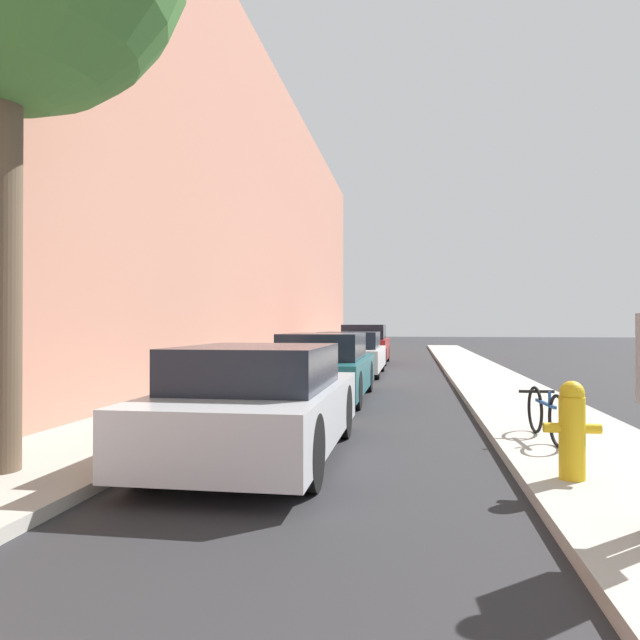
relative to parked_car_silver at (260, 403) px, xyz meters
The scene contains 10 objects.
ground_plane 8.41m from the parked_car_silver, 84.42° to the left, with size 120.00×120.00×0.00m, color #28282B.
sidewalk_left 8.63m from the parked_car_silver, 104.01° to the left, with size 2.00×52.00×0.12m.
sidewalk_right 9.16m from the parked_car_silver, 66.01° to the left, with size 2.00×52.00×0.12m.
building_facade_left 10.17m from the parked_car_silver, 112.35° to the left, with size 0.70×52.00×10.62m.
parked_car_silver is the anchor object (origin of this frame).
parked_car_teal 5.33m from the parked_car_silver, 90.53° to the left, with size 1.72×4.58×1.35m.
parked_car_white 11.22m from the parked_car_silver, 90.74° to the left, with size 1.91×4.49×1.30m.
parked_car_red 16.47m from the parked_car_silver, 90.46° to the left, with size 1.79×4.37×1.52m.
fire_hydrant 3.28m from the parked_car_silver, 15.79° to the right, with size 0.50×0.23×0.89m.
bicycle 3.47m from the parked_car_silver, 16.55° to the left, with size 0.44×1.48×0.61m.
Camera 1 is at (0.91, 1.12, 1.52)m, focal length 33.02 mm.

